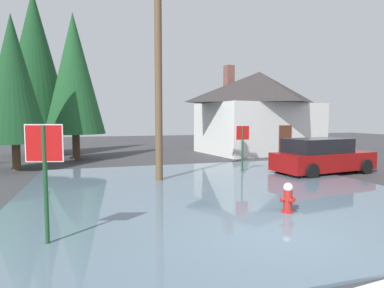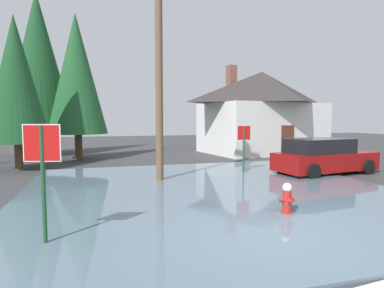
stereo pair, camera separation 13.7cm
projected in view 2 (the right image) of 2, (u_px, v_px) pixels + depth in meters
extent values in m
cube|color=#38383A|center=(273.00, 240.00, 6.38)|extent=(80.00, 80.00, 0.10)
cube|color=slate|center=(212.00, 191.00, 10.39)|extent=(12.02, 12.13, 0.06)
cylinder|color=#1E4C28|center=(43.00, 186.00, 5.89)|extent=(0.08, 0.08, 2.29)
cube|color=white|center=(42.00, 143.00, 5.82)|extent=(0.68, 0.21, 0.70)
cube|color=red|center=(42.00, 143.00, 5.82)|extent=(0.64, 0.21, 0.66)
cylinder|color=#AD231E|center=(287.00, 213.00, 7.88)|extent=(0.29, 0.29, 0.10)
cylinder|color=#AD231E|center=(287.00, 201.00, 7.85)|extent=(0.21, 0.21, 0.53)
sphere|color=white|center=(287.00, 188.00, 7.83)|extent=(0.23, 0.23, 0.23)
cylinder|color=#AD231E|center=(281.00, 200.00, 7.81)|extent=(0.10, 0.09, 0.09)
cylinder|color=#AD231E|center=(292.00, 199.00, 7.89)|extent=(0.10, 0.09, 0.09)
cylinder|color=#AD231E|center=(291.00, 201.00, 7.70)|extent=(0.10, 0.10, 0.10)
cylinder|color=brown|center=(159.00, 65.00, 11.81)|extent=(0.28, 0.28, 8.86)
cylinder|color=#1E4C28|center=(244.00, 149.00, 14.14)|extent=(0.08, 0.08, 2.10)
cube|color=white|center=(244.00, 133.00, 14.08)|extent=(0.66, 0.02, 0.66)
cube|color=red|center=(244.00, 133.00, 14.08)|extent=(0.62, 0.03, 0.62)
cube|color=silver|center=(261.00, 128.00, 22.70)|extent=(8.46, 6.58, 3.49)
pyramid|color=#332D2D|center=(262.00, 88.00, 22.47)|extent=(9.13, 7.11, 2.27)
cube|color=brown|center=(231.00, 80.00, 22.53)|extent=(0.68, 0.68, 2.04)
cube|color=#592D1E|center=(287.00, 141.00, 20.23)|extent=(1.00, 0.20, 2.00)
cube|color=maroon|center=(325.00, 161.00, 13.89)|extent=(4.79, 2.37, 0.76)
cube|color=black|center=(319.00, 146.00, 13.69)|extent=(2.94, 1.92, 0.62)
cylinder|color=black|center=(334.00, 162.00, 15.35)|extent=(0.66, 0.30, 0.64)
cylinder|color=black|center=(368.00, 167.00, 13.70)|extent=(0.66, 0.30, 0.64)
cylinder|color=black|center=(283.00, 166.00, 14.12)|extent=(0.66, 0.30, 0.64)
cylinder|color=black|center=(313.00, 172.00, 12.47)|extent=(0.66, 0.30, 0.64)
cylinder|color=#4C3823|center=(79.00, 147.00, 18.73)|extent=(0.43, 0.43, 1.54)
cone|color=#1E5128|center=(77.00, 74.00, 18.40)|extent=(3.42, 3.42, 7.00)
cylinder|color=#4C3823|center=(19.00, 156.00, 14.89)|extent=(0.36, 0.36, 1.30)
cone|color=#194723|center=(16.00, 79.00, 14.61)|extent=(2.89, 2.89, 5.92)
cylinder|color=#4C3823|center=(41.00, 141.00, 20.98)|extent=(0.53, 0.53, 1.92)
cone|color=#194723|center=(38.00, 59.00, 20.56)|extent=(4.27, 4.27, 8.76)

